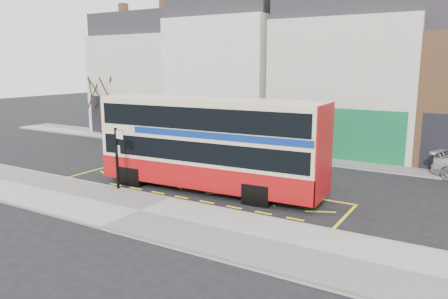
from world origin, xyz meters
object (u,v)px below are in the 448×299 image
Objects in this scene: street_tree_right at (379,95)px; car_grey at (261,147)px; street_tree_left at (100,85)px; bus_stop_post at (118,152)px; car_silver at (166,138)px; double_decker_bus at (210,143)px.

car_grey is at bearing -159.03° from street_tree_right.
street_tree_right is at bearing 3.93° from street_tree_left.
bus_stop_post reaches higher than car_silver.
double_decker_bus is 4.21m from bus_stop_post.
street_tree_right reaches higher than bus_stop_post.
street_tree_left is (-12.75, 11.12, 2.30)m from bus_stop_post.
double_decker_bus is 2.79× the size of car_grey.
car_grey is 0.66× the size of street_tree_right.
car_grey is at bearing 85.30° from bus_stop_post.
bus_stop_post is at bearing -124.45° from street_tree_right.
street_tree_left is at bearing 79.41° from car_grey.
double_decker_bus is 10.99m from car_silver.
bus_stop_post is 0.48× the size of street_tree_right.
street_tree_right is at bearing -75.82° from car_grey.
street_tree_right is (6.43, 2.46, 3.36)m from car_grey.
street_tree_left is 21.44m from street_tree_right.
car_silver is 14.18m from street_tree_right.
double_decker_bus is 18.55m from street_tree_left.
street_tree_left is (-16.23, 8.78, 1.91)m from double_decker_bus.
bus_stop_post is (-3.48, -2.34, -0.39)m from double_decker_bus.
car_silver is at bearing 88.93° from car_grey.
street_tree_left is at bearing 148.18° from double_decker_bus.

